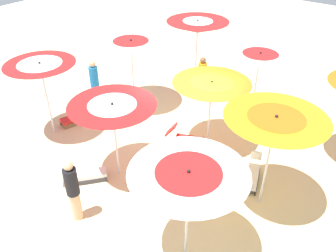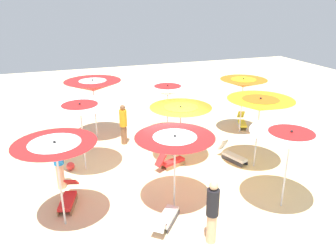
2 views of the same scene
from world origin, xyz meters
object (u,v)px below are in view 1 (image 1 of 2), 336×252
Objects in this scene: beach_umbrella_7 at (260,59)px; beachgoer_1 at (95,84)px; beach_umbrella_5 at (275,125)px; lounger_4 at (85,174)px; lounger_1 at (253,174)px; lounger_3 at (78,116)px; beach_umbrella_1 at (113,110)px; beach_umbrella_6 at (198,27)px; lounger_2 at (186,138)px; beach_umbrella_0 at (41,70)px; beach_umbrella_2 at (188,181)px; beach_umbrella_3 at (131,46)px; beachgoer_2 at (73,190)px; beach_ball at (126,95)px; beachgoer_0 at (202,78)px; beach_umbrella_4 at (211,87)px.

beachgoer_1 is at bearing -57.81° from beach_umbrella_7.
beach_umbrella_5 reaches higher than lounger_4.
lounger_1 reaches higher than lounger_3.
beach_umbrella_1 is 1.60× the size of lounger_3.
beach_umbrella_6 is at bearing -107.15° from beach_umbrella_7.
lounger_1 is at bearing -27.13° from lounger_2.
beach_umbrella_0 reaches higher than beachgoer_1.
beach_umbrella_5 reaches higher than beach_umbrella_1.
beach_umbrella_1 reaches higher than lounger_3.
beach_umbrella_7 is (-3.61, -1.98, -0.25)m from beach_umbrella_5.
beach_umbrella_2 is at bearing 86.16° from lounger_3.
beach_umbrella_1 is 3.80m from beachgoer_1.
beachgoer_2 is at bearing 27.41° from beach_umbrella_3.
beachgoer_0 is at bearing 125.07° from beach_ball.
beach_umbrella_7 reaches higher than beach_umbrella_1.
beach_umbrella_1 is 5.15m from beach_umbrella_7.
beach_umbrella_0 reaches higher than beach_umbrella_1.
beach_umbrella_0 is 1.34× the size of beachgoer_1.
beach_ball is (-0.12, -0.51, -2.04)m from beach_umbrella_3.
beach_umbrella_3 is 2.86m from beach_umbrella_6.
lounger_1 is 4.40× the size of beach_ball.
beach_umbrella_3 is 4.12m from beach_umbrella_7.
lounger_4 is 0.70× the size of beachgoer_0.
beach_umbrella_2 is 4.33m from lounger_2.
beach_umbrella_1 is 0.87× the size of beach_umbrella_5.
beach_umbrella_3 is 3.38m from beach_umbrella_4.
lounger_2 is at bearing 123.79° from lounger_3.
beachgoer_1 is (0.14, -3.71, 0.74)m from lounger_2.
lounger_3 is (0.24, -6.36, -2.08)m from beach_umbrella_5.
beachgoer_2 is (6.46, 0.74, 0.01)m from beachgoer_0.
beach_umbrella_4 is 2.88m from beachgoer_0.
beach_umbrella_6 is 1.41× the size of beachgoer_1.
beach_umbrella_2 is at bearing -55.22° from lounger_4.
beach_umbrella_2 is (1.21, 5.91, -0.06)m from beach_umbrella_0.
beach_umbrella_0 is at bearing -43.78° from beach_umbrella_7.
beach_umbrella_3 reaches higher than beach_umbrella_0.
beach_umbrella_2 reaches higher than lounger_3.
beach_umbrella_6 is (-4.50, -4.88, -0.03)m from beach_umbrella_5.
beach_umbrella_1 reaches higher than lounger_1.
beach_umbrella_3 is at bearing -63.12° from beach_umbrella_7.
beachgoer_1 reaches higher than beachgoer_0.
beachgoer_1 is 1.42m from beach_ball.
beach_umbrella_1 reaches higher than beachgoer_1.
beach_umbrella_2 is 1.69× the size of lounger_3.
beach_umbrella_1 is at bearing 86.46° from beach_umbrella_0.
beach_ball is at bearing 127.50° from beachgoer_0.
beach_umbrella_4 is at bearing 155.40° from beach_umbrella_1.
beach_umbrella_2 is at bearing 51.05° from beach_umbrella_3.
beach_umbrella_6 is 3.61m from beach_ball.
beach_umbrella_2 is 1.30× the size of beachgoer_1.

